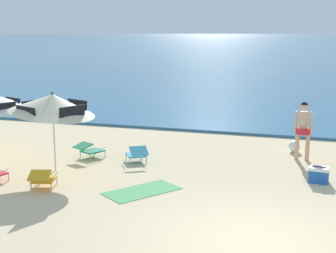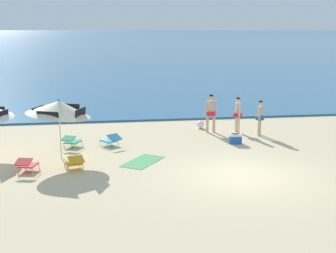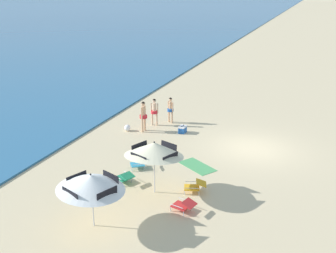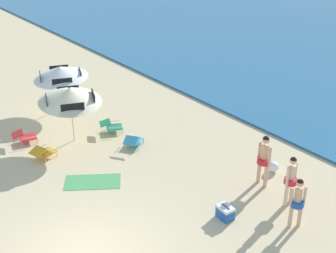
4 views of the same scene
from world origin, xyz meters
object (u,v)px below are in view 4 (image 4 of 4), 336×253
at_px(person_wading_in, 298,200).
at_px(beach_ball, 273,167).
at_px(person_standing_beside, 264,157).
at_px(beach_towel, 93,182).
at_px(lounge_chair_facing_sea, 133,141).
at_px(cooler_box, 225,212).
at_px(beach_umbrella_striped_main, 70,95).
at_px(beach_umbrella_striped_second, 60,72).
at_px(lounge_chair_under_umbrella, 24,136).
at_px(person_standing_near_shore, 291,177).
at_px(lounge_chair_spare_folded, 43,152).
at_px(lounge_chair_beside_umbrella, 111,126).

xyz_separation_m(person_wading_in, beach_ball, (-2.27, 1.80, -0.73)).
height_order(person_standing_beside, beach_ball, person_standing_beside).
bearing_deg(beach_towel, beach_ball, 57.49).
bearing_deg(lounge_chair_facing_sea, cooler_box, -3.77).
relative_size(person_wading_in, cooler_box, 2.99).
height_order(person_standing_beside, beach_towel, person_standing_beside).
relative_size(beach_umbrella_striped_main, beach_umbrella_striped_second, 0.84).
bearing_deg(beach_umbrella_striped_second, lounge_chair_under_umbrella, -53.88).
height_order(cooler_box, beach_ball, cooler_box).
relative_size(beach_umbrella_striped_main, cooler_box, 4.68).
relative_size(beach_umbrella_striped_second, person_standing_near_shore, 1.79).
height_order(beach_umbrella_striped_second, lounge_chair_spare_folded, beach_umbrella_striped_second).
height_order(lounge_chair_beside_umbrella, beach_towel, lounge_chair_beside_umbrella).
xyz_separation_m(lounge_chair_spare_folded, person_standing_near_shore, (7.08, 4.60, 0.66)).
relative_size(beach_umbrella_striped_main, lounge_chair_facing_sea, 2.42).
xyz_separation_m(beach_umbrella_striped_main, lounge_chair_spare_folded, (0.55, -1.51, -1.58)).
height_order(lounge_chair_beside_umbrella, person_standing_beside, person_standing_beside).
bearing_deg(lounge_chair_beside_umbrella, lounge_chair_under_umbrella, -113.06).
height_order(beach_umbrella_striped_main, beach_umbrella_striped_second, beach_umbrella_striped_main).
bearing_deg(lounge_chair_beside_umbrella, lounge_chair_spare_folded, -84.87).
height_order(lounge_chair_beside_umbrella, person_wading_in, person_wading_in).
bearing_deg(lounge_chair_under_umbrella, beach_ball, 38.56).
distance_m(person_standing_beside, beach_ball, 1.25).
xyz_separation_m(lounge_chair_spare_folded, person_standing_beside, (5.87, 4.78, 0.74)).
bearing_deg(cooler_box, lounge_chair_spare_folded, -157.73).
xyz_separation_m(lounge_chair_facing_sea, person_wading_in, (6.57, 0.92, 0.63)).
xyz_separation_m(lounge_chair_spare_folded, beach_towel, (2.36, 0.59, -0.27)).
distance_m(lounge_chair_spare_folded, cooler_box, 6.91).
relative_size(cooler_box, beach_ball, 1.45).
distance_m(lounge_chair_facing_sea, person_wading_in, 6.67).
height_order(beach_umbrella_striped_main, person_standing_beside, beach_umbrella_striped_main).
bearing_deg(lounge_chair_under_umbrella, person_wading_in, 22.50).
relative_size(person_standing_near_shore, person_wading_in, 1.04).
relative_size(lounge_chair_beside_umbrella, cooler_box, 1.89).
relative_size(lounge_chair_facing_sea, beach_towel, 0.57).
xyz_separation_m(person_standing_near_shore, beach_ball, (-1.47, 1.08, -0.76)).
bearing_deg(person_wading_in, beach_towel, -149.19).
xyz_separation_m(person_standing_near_shore, person_wading_in, (0.79, -0.72, -0.03)).
bearing_deg(beach_ball, lounge_chair_beside_umbrella, -155.38).
bearing_deg(beach_ball, beach_umbrella_striped_main, -145.92).
bearing_deg(beach_umbrella_striped_main, cooler_box, 9.06).
bearing_deg(beach_ball, beach_towel, -122.51).
height_order(person_standing_near_shore, beach_ball, person_standing_near_shore).
bearing_deg(lounge_chair_spare_folded, beach_umbrella_striped_second, 143.22).
xyz_separation_m(beach_umbrella_striped_second, lounge_chair_spare_folded, (3.46, -2.58, -1.38)).
bearing_deg(beach_towel, lounge_chair_beside_umbrella, 137.68).
height_order(lounge_chair_facing_sea, beach_towel, lounge_chair_facing_sea).
height_order(beach_umbrella_striped_second, beach_ball, beach_umbrella_striped_second).
bearing_deg(lounge_chair_beside_umbrella, person_standing_beside, 16.31).
distance_m(lounge_chair_spare_folded, person_standing_beside, 7.61).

